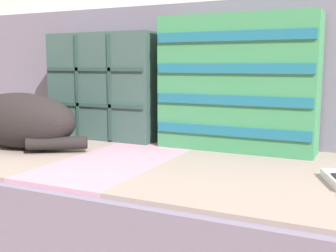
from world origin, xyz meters
TOP-DOWN VIEW (x-y plane):
  - couch at (0.00, 0.15)m, footprint 1.96×0.80m
  - sofa_backrest at (0.00, 0.48)m, footprint 1.92×0.14m
  - throw_pillow_quilted at (-0.23, 0.33)m, footprint 0.40×0.14m
  - throw_pillow_striped at (0.25, 0.33)m, footprint 0.47×0.14m
  - sleeping_cat at (-0.38, 0.06)m, footprint 0.46×0.21m

SIDE VIEW (x-z plane):
  - couch at x=0.00m, z-range 0.00..0.39m
  - sleeping_cat at x=-0.38m, z-range 0.39..0.56m
  - throw_pillow_quilted at x=-0.23m, z-range 0.39..0.76m
  - throw_pillow_striped at x=0.25m, z-range 0.39..0.79m
  - sofa_backrest at x=0.00m, z-range 0.39..0.85m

